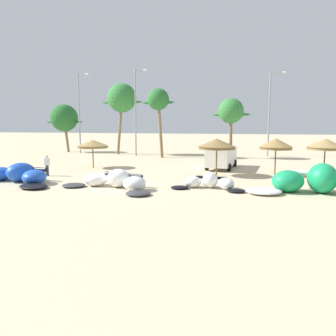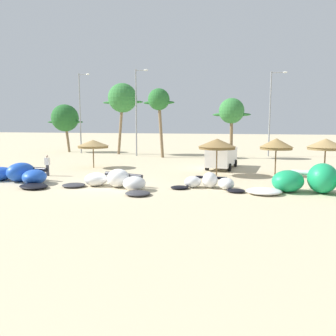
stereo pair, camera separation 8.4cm
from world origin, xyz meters
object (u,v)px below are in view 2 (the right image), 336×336
palm_center_left (232,112)px  lamppost_west (81,110)px  kite_left (16,175)px  lamppost_west_center (137,109)px  parked_van (222,156)px  beach_umbrella_outermost (326,144)px  kite_right_of_center (322,183)px  palm_left_of_gap (159,101)px  palm_left (123,98)px  beach_umbrella_near_van (93,144)px  lamppost_east_center (271,110)px  kite_left_of_center (115,181)px  beach_umbrella_near_palms (276,144)px  person_by_umbrellas (47,165)px  beach_umbrella_middle (217,144)px  kite_center (209,183)px  palm_leftmost (65,118)px

palm_center_left → lamppost_west: bearing=176.4°
kite_left → lamppost_west_center: bearing=87.7°
parked_van → beach_umbrella_outermost: bearing=-19.9°
kite_right_of_center → palm_left_of_gap: (-15.52, 18.26, 6.12)m
palm_left_of_gap → beach_umbrella_outermost: bearing=-33.9°
palm_left → beach_umbrella_near_van: bearing=-77.3°
palm_left → lamppost_east_center: bearing=7.0°
kite_left_of_center → lamppost_east_center: 27.14m
beach_umbrella_near_palms → person_by_umbrellas: size_ratio=1.79×
beach_umbrella_middle → palm_left_of_gap: palm_left_of_gap is taller
beach_umbrella_near_van → palm_left_of_gap: bearing=75.9°
beach_umbrella_middle → lamppost_west_center: size_ratio=0.27×
kite_right_of_center → beach_umbrella_middle: 8.86m
kite_left → lamppost_west: lamppost_west is taller
palm_center_left → kite_center: bearing=-88.2°
beach_umbrella_outermost → lamppost_west_center: 23.69m
beach_umbrella_near_van → person_by_umbrellas: (-0.99, -5.44, -1.38)m
beach_umbrella_middle → kite_right_of_center: bearing=-39.0°
palm_left_of_gap → parked_van: bearing=-43.8°
person_by_umbrellas → lamppost_east_center: bearing=52.3°
beach_umbrella_outermost → palm_leftmost: size_ratio=0.42×
lamppost_west_center → beach_umbrella_outermost: bearing=-31.6°
lamppost_east_center → beach_umbrella_outermost: bearing=-77.0°
lamppost_west → lamppost_east_center: size_ratio=1.05×
palm_center_left → lamppost_west_center: size_ratio=0.66×
kite_left → beach_umbrella_near_van: size_ratio=2.79×
parked_van → person_by_umbrellas: parked_van is taller
lamppost_west_center → palm_center_left: bearing=2.6°
kite_right_of_center → palm_center_left: 21.62m
kite_center → beach_umbrella_near_van: 13.96m
palm_leftmost → palm_left_of_gap: bearing=-14.8°
beach_umbrella_near_van → lamppost_east_center: (15.76, 16.23, 3.58)m
kite_left_of_center → palm_leftmost: palm_leftmost is taller
kite_left_of_center → beach_umbrella_near_van: beach_umbrella_near_van is taller
beach_umbrella_near_palms → palm_left: 24.33m
kite_center → lamppost_west_center: size_ratio=0.44×
beach_umbrella_middle → palm_left_of_gap: bearing=124.4°
kite_center → person_by_umbrellas: 12.99m
person_by_umbrellas → kite_right_of_center: bearing=-5.0°
beach_umbrella_middle → palm_leftmost: bearing=145.3°
kite_left_of_center → lamppost_west: size_ratio=0.61×
kite_left_of_center → lamppost_west: 28.12m
kite_center → lamppost_west: lamppost_west is taller
beach_umbrella_middle → palm_left: size_ratio=0.31×
kite_left → kite_center: bearing=6.2°
beach_umbrella_middle → parked_van: beach_umbrella_middle is taller
palm_center_left → lamppost_west: 20.82m
kite_left_of_center → beach_umbrella_outermost: 15.95m
kite_right_of_center → parked_van: parked_van is taller
beach_umbrella_outermost → palm_center_left: bearing=122.8°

